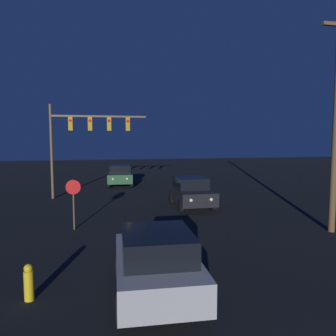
% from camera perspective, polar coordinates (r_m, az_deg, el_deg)
% --- Properties ---
extents(car_near, '(2.19, 4.00, 1.74)m').
position_cam_1_polar(car_near, '(8.61, -2.03, -16.14)').
color(car_near, '#99999E').
rests_on(car_near, ground_plane).
extents(car_mid, '(2.06, 3.94, 1.74)m').
position_cam_1_polar(car_mid, '(19.11, 4.03, -4.21)').
color(car_mid, black).
rests_on(car_mid, ground_plane).
extents(car_far, '(2.28, 4.05, 1.74)m').
position_cam_1_polar(car_far, '(28.04, -8.28, -1.22)').
color(car_far, '#1E4728').
rests_on(car_far, ground_plane).
extents(traffic_signal_mast, '(6.39, 0.30, 6.23)m').
position_cam_1_polar(traffic_signal_mast, '(22.76, -14.58, 6.02)').
color(traffic_signal_mast, brown).
rests_on(traffic_signal_mast, ground_plane).
extents(stop_sign, '(0.64, 0.07, 2.22)m').
position_cam_1_polar(stop_sign, '(14.97, -16.15, -4.62)').
color(stop_sign, brown).
rests_on(stop_sign, ground_plane).
extents(fire_hydrant, '(0.24, 0.24, 0.93)m').
position_cam_1_polar(fire_hydrant, '(9.29, -23.08, -17.86)').
color(fire_hydrant, gold).
rests_on(fire_hydrant, ground_plane).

